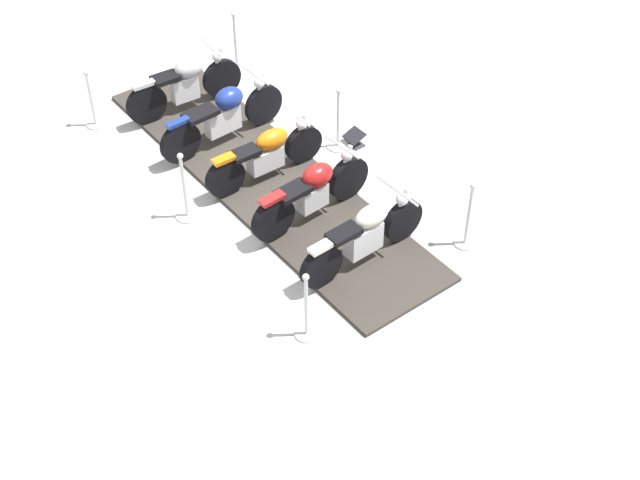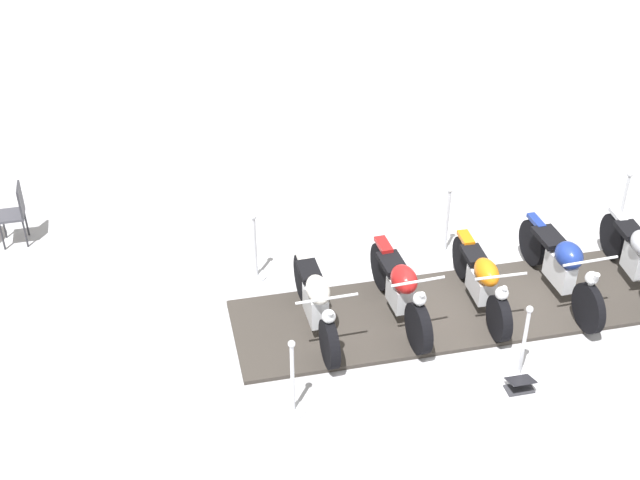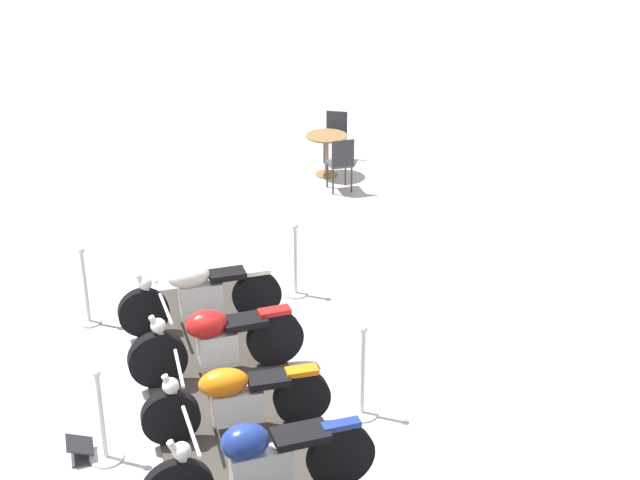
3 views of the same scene
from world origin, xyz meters
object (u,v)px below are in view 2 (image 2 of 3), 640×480
object	(u,v)px
motorcycle_cream	(316,302)
stanchion_left_rear	(622,211)
stanchion_left_front	(255,256)
stanchion_right_front	(293,388)
stanchion_right_mid	(522,355)
cafe_chair_across_table	(15,211)
motorcycle_navy	(562,266)
info_placard	(520,385)
motorcycle_maroon	(401,289)
motorcycle_copper	(482,281)
stanchion_left_mid	(446,233)
motorcycle_chrome	(638,255)

from	to	relation	value
motorcycle_cream	stanchion_left_rear	world-z (taller)	stanchion_left_rear
stanchion_left_front	stanchion_right_front	world-z (taller)	stanchion_right_front
stanchion_right_mid	cafe_chair_across_table	xyz separation A→B (m)	(-7.67, 1.42, 0.24)
motorcycle_navy	info_placard	size ratio (longest dim) A/B	5.24
motorcycle_maroon	info_placard	size ratio (longest dim) A/B	4.79
stanchion_left_rear	stanchion_right_front	bearing A→B (deg)	-129.18
motorcycle_navy	stanchion_left_front	world-z (taller)	stanchion_left_front
stanchion_right_front	motorcycle_maroon	bearing A→B (deg)	63.37
stanchion_left_rear	stanchion_right_front	world-z (taller)	stanchion_right_front
stanchion_left_front	stanchion_right_mid	size ratio (longest dim) A/B	0.98
stanchion_right_mid	motorcycle_copper	bearing A→B (deg)	115.07
motorcycle_maroon	motorcycle_copper	world-z (taller)	motorcycle_maroon
stanchion_left_mid	stanchion_left_front	distance (m)	2.92
motorcycle_maroon	stanchion_left_front	world-z (taller)	stanchion_left_front
motorcycle_copper	cafe_chair_across_table	size ratio (longest dim) A/B	1.96
stanchion_left_front	stanchion_left_mid	bearing A→B (deg)	25.04
motorcycle_cream	stanchion_left_front	bearing A→B (deg)	-159.36
motorcycle_maroon	motorcycle_copper	distance (m)	1.16
stanchion_right_mid	motorcycle_navy	bearing A→B (deg)	74.70
motorcycle_copper	stanchion_right_front	size ratio (longest dim) A/B	1.75
motorcycle_maroon	motorcycle_chrome	bearing A→B (deg)	86.73
motorcycle_maroon	motorcycle_chrome	distance (m)	3.49
motorcycle_cream	info_placard	world-z (taller)	motorcycle_cream
stanchion_left_front	info_placard	xyz separation A→B (m)	(3.85, -1.59, -0.29)
stanchion_left_mid	cafe_chair_across_table	distance (m)	6.58
motorcycle_maroon	stanchion_right_front	distance (m)	2.24
motorcycle_cream	stanchion_left_mid	xyz separation A→B (m)	(1.50, 2.29, -0.17)
motorcycle_cream	stanchion_right_mid	world-z (taller)	stanchion_right_mid
motorcycle_navy	stanchion_right_mid	xyz separation A→B (m)	(-0.48, -1.74, -0.23)
motorcycle_copper	stanchion_left_front	size ratio (longest dim) A/B	1.78
stanchion_right_mid	motorcycle_cream	bearing A→B (deg)	174.41
motorcycle_maroon	info_placard	bearing A→B (deg)	29.79
stanchion_left_mid	cafe_chair_across_table	world-z (taller)	stanchion_left_mid
motorcycle_copper	cafe_chair_across_table	world-z (taller)	cafe_chair_across_table
motorcycle_cream	info_placard	size ratio (longest dim) A/B	4.88
cafe_chair_across_table	stanchion_right_mid	bearing A→B (deg)	143.62
motorcycle_chrome	stanchion_left_mid	distance (m)	2.75
motorcycle_chrome	stanchion_right_front	bearing A→B (deg)	-71.40
motorcycle_navy	stanchion_left_mid	bearing A→B (deg)	-143.45
motorcycle_chrome	info_placard	xyz separation A→B (m)	(-1.51, -2.51, -0.48)
stanchion_left_rear	cafe_chair_across_table	bearing A→B (deg)	-165.46
motorcycle_cream	motorcycle_navy	world-z (taller)	motorcycle_navy
motorcycle_navy	motorcycle_chrome	world-z (taller)	motorcycle_navy
motorcycle_chrome	stanchion_right_mid	bearing A→B (deg)	-55.51
stanchion_right_mid	cafe_chair_across_table	bearing A→B (deg)	169.50
stanchion_right_front	stanchion_left_rear	bearing A→B (deg)	50.82
stanchion_left_mid	motorcycle_chrome	bearing A→B (deg)	-6.71
stanchion_left_rear	cafe_chair_across_table	size ratio (longest dim) A/B	1.07
motorcycle_copper	stanchion_left_front	bearing A→B (deg)	-114.77
stanchion_left_mid	info_placard	distance (m)	3.09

